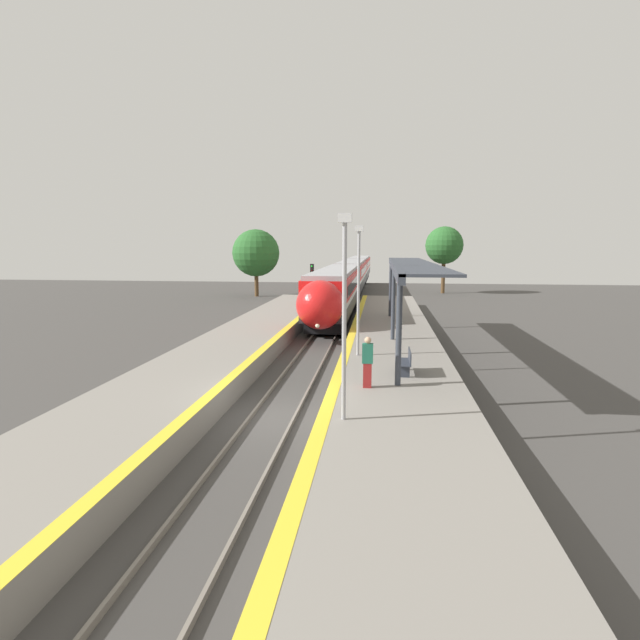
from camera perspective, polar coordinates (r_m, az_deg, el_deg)
name	(u,v)px	position (r m, az deg, el deg)	size (l,w,h in m)	color
ground_plane	(273,418)	(16.72, -5.34, -11.09)	(120.00, 120.00, 0.00)	#423F3D
rail_left	(252,415)	(16.85, -7.78, -10.70)	(0.08, 90.00, 0.15)	slate
rail_right	(295,417)	(16.56, -2.87, -10.98)	(0.08, 90.00, 0.15)	slate
train	(351,275)	(57.63, 3.61, 5.12)	(2.87, 62.16, 3.82)	black
platform_right	(398,410)	(16.22, 8.91, -10.12)	(4.63, 64.00, 0.89)	gray
platform_left	(161,401)	(17.78, -17.75, -8.76)	(4.29, 64.00, 0.89)	gray
platform_bench	(406,361)	(18.79, 9.85, -4.69)	(0.44, 1.44, 0.89)	#2D333D
person_waiting	(368,361)	(16.72, 5.46, -4.72)	(0.36, 0.23, 1.72)	maroon
railway_signal	(312,284)	(39.32, -0.91, 4.09)	(0.28, 0.28, 4.16)	#59595E
lamppost_near	(344,305)	(13.22, 2.79, 1.75)	(0.36, 0.20, 5.54)	#9E9EA3
lamppost_mid	(359,282)	(21.31, 4.43, 4.31)	(0.36, 0.20, 5.54)	#9E9EA3
station_canopy	(406,267)	(25.19, 9.80, 5.95)	(2.02, 19.88, 3.88)	#333842
background_tree_left	(256,253)	(55.56, -7.33, 7.60)	(5.15, 5.15, 7.35)	brown
background_tree_right	(444,246)	(60.55, 14.02, 8.26)	(4.37, 4.37, 7.80)	brown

